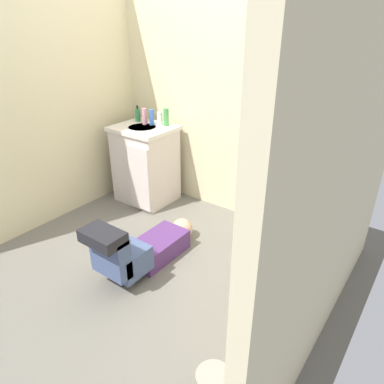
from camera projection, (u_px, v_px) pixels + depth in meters
name	position (u px, v px, depth m)	size (l,w,h in m)	color
ground_plane	(159.00, 260.00, 2.98)	(3.04, 3.16, 0.04)	#69665D
wall_back	(234.00, 92.00, 3.24)	(2.70, 0.08, 2.40)	beige
wall_left	(41.00, 95.00, 3.13)	(0.08, 2.16, 2.40)	beige
wall_right	(350.00, 157.00, 1.74)	(0.08, 2.16, 2.40)	beige
toilet	(299.00, 212.00, 2.93)	(0.36, 0.46, 0.75)	white
vanity_cabinet	(146.00, 164.00, 3.76)	(0.60, 0.53, 0.82)	silver
faucet	(153.00, 119.00, 3.67)	(0.02, 0.02, 0.10)	silver
person_plumber	(142.00, 248.00, 2.81)	(0.39, 1.06, 0.52)	#512D6B
tissue_box	(305.00, 159.00, 2.83)	(0.22, 0.11, 0.10)	silver
toiletry_bag	(324.00, 163.00, 2.74)	(0.12, 0.09, 0.11)	#B22D3F
soap_dispenser	(138.00, 115.00, 3.75)	(0.06, 0.06, 0.17)	#389559
bottle_amber	(145.00, 117.00, 3.73)	(0.06, 0.06, 0.11)	gold
bottle_pink	(144.00, 116.00, 3.62)	(0.05, 0.05, 0.16)	pink
bottle_blue	(152.00, 117.00, 3.61)	(0.05, 0.05, 0.16)	#3866BF
bottle_white	(160.00, 119.00, 3.61)	(0.05, 0.05, 0.13)	silver
bottle_green	(166.00, 117.00, 3.57)	(0.05, 0.05, 0.18)	#469A4E
paper_towel_roll	(246.00, 243.00, 2.97)	(0.11, 0.11, 0.23)	white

